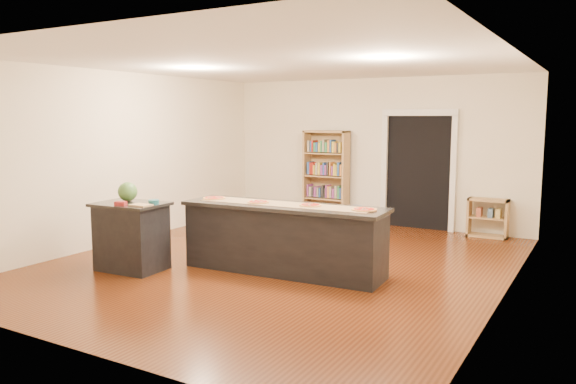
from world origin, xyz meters
The scene contains 16 objects.
room centered at (0.00, 0.00, 1.40)m, with size 6.00×7.00×2.80m.
doorway centered at (0.90, 3.46, 1.20)m, with size 1.40×0.09×2.21m.
kitchen_island centered at (0.27, -0.38, 0.46)m, with size 2.78×0.75×0.92m.
side_counter centered at (-1.58, -1.30, 0.46)m, with size 0.93×0.68×0.92m.
bookshelf centered at (-0.91, 3.29, 0.90)m, with size 0.90×0.32×1.80m, color tan.
low_shelf centered at (2.20, 3.31, 0.34)m, with size 0.67×0.29×0.67m, color tan.
waste_bin centered at (-0.18, 3.09, 0.19)m, with size 0.27×0.27×0.39m, color #617BDA.
kraft_paper centered at (0.26, -0.35, 0.92)m, with size 2.41×0.43×0.00m, color olive.
watermelon centered at (-1.73, -1.20, 1.05)m, with size 0.26×0.26×0.26m, color #144214.
cutting_board centered at (-1.28, -1.41, 0.93)m, with size 0.28×0.18×0.02m, color tan.
package_red centered at (-1.53, -1.52, 0.95)m, with size 0.14×0.10×0.05m, color maroon.
package_teal centered at (-1.25, -1.21, 0.95)m, with size 0.14×0.14×0.05m, color #195966.
pizza_a centered at (-0.84, -0.43, 0.93)m, with size 0.31×0.31×0.02m.
pizza_b centered at (-0.10, -0.43, 0.93)m, with size 0.29×0.29×0.02m.
pizza_c centered at (0.63, -0.32, 0.93)m, with size 0.28×0.28×0.02m.
pizza_d centered at (1.37, -0.29, 0.93)m, with size 0.32×0.32×0.02m.
Camera 1 is at (3.98, -6.69, 2.06)m, focal length 35.00 mm.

